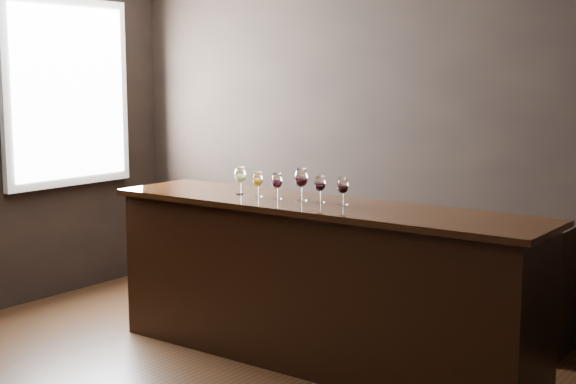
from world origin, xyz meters
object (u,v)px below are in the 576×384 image
Objects in this scene: bar_counter at (318,286)px; glass_red_c at (320,184)px; glass_white at (240,176)px; glass_red_b at (301,178)px; glass_red_d at (343,186)px; glass_amber at (258,180)px; glass_red_a at (277,181)px; back_bar_shelf at (402,269)px.

bar_counter is 0.68m from glass_red_c.
glass_red_b reaches higher than glass_white.
glass_red_b is at bearing -177.28° from glass_red_d.
glass_red_c is (0.48, 0.05, 0.00)m from glass_amber.
bar_counter is at bearing 0.56° from glass_white.
glass_red_d is at bearing 6.55° from glass_red_a.
glass_white is at bearing -176.65° from glass_red_b.
glass_red_a and glass_red_d have the same top height.
glass_red_b is at bearing -173.44° from glass_red_c.
glass_red_c reaches higher than glass_amber.
glass_white is 0.82m from glass_red_d.
glass_red_b is at bearing 171.70° from bar_counter.
glass_red_b is (0.17, 0.04, 0.03)m from glass_red_a.
back_bar_shelf is 12.62× the size of glass_white.
glass_red_b reaches higher than glass_red_d.
glass_white is 1.11× the size of glass_red_a.
bar_counter is 0.95m from glass_white.
glass_white reaches higher than glass_red_c.
glass_red_a is at bearing -169.58° from glass_red_c.
glass_amber is at bearing -173.63° from glass_red_c.
glass_amber is 0.97× the size of glass_red_d.
glass_red_c is at bearing 6.37° from glass_amber.
glass_red_b is 1.23× the size of glass_red_d.
back_bar_shelf is at bearing 54.33° from glass_white.
glass_red_a reaches higher than bar_counter.
glass_red_a is at bearing -176.83° from bar_counter.
bar_counter is 13.70× the size of glass_red_b.
bar_counter is 16.83× the size of glass_red_c.
glass_white reaches higher than glass_red_d.
glass_red_b is 1.23× the size of glass_red_c.
glass_white is at bearing -179.45° from bar_counter.
glass_red_b is at bearing 13.52° from glass_red_a.
bar_counter is 16.83× the size of glass_red_d.
glass_red_a reaches higher than glass_amber.
bar_counter reaches higher than back_bar_shelf.
glass_amber is at bearing -2.88° from glass_white.
glass_amber reaches higher than back_bar_shelf.
glass_white reaches higher than bar_counter.
back_bar_shelf is at bearing 76.69° from glass_red_b.
back_bar_shelf is 1.24m from glass_red_c.
glass_red_d is (0.18, -0.00, -0.00)m from glass_red_c.
glass_red_d is at bearing 4.57° from glass_amber.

